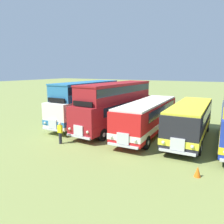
{
  "coord_description": "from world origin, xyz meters",
  "views": [
    {
      "loc": [
        4.84,
        -18.45,
        5.72
      ],
      "look_at": [
        -5.57,
        -0.06,
        1.66
      ],
      "focal_mm": 35.18,
      "sensor_mm": 36.0,
      "label": 1
    }
  ],
  "objects": [
    {
      "name": "cone_near_end",
      "position": [
        3.44,
        -6.55,
        0.3
      ],
      "size": [
        0.36,
        0.36,
        0.6
      ],
      "primitive_type": "cone",
      "color": "orange",
      "rests_on": "ground"
    },
    {
      "name": "bus_fourth_in_row",
      "position": [
        1.77,
        0.15,
        1.75
      ],
      "size": [
        2.87,
        10.26,
        2.99
      ],
      "color": "black",
      "rests_on": "ground"
    },
    {
      "name": "ground_plane",
      "position": [
        0.0,
        0.0,
        0.0
      ],
      "size": [
        200.0,
        200.0,
        0.0
      ],
      "primitive_type": "plane",
      "color": "olive"
    },
    {
      "name": "bus_third_in_row",
      "position": [
        -1.77,
        -0.24,
        1.75
      ],
      "size": [
        2.89,
        10.74,
        2.99
      ],
      "color": "red",
      "rests_on": "ground"
    },
    {
      "name": "marshal_person",
      "position": [
        -6.84,
        -6.06,
        0.89
      ],
      "size": [
        0.36,
        0.24,
        1.73
      ],
      "color": "#23232D",
      "rests_on": "ground"
    },
    {
      "name": "bus_first_in_row",
      "position": [
        -8.86,
        0.23,
        2.47
      ],
      "size": [
        2.73,
        10.12,
        4.49
      ],
      "color": "silver",
      "rests_on": "ground"
    },
    {
      "name": "bus_second_in_row",
      "position": [
        -5.31,
        0.33,
        2.48
      ],
      "size": [
        3.0,
        11.43,
        4.49
      ],
      "color": "maroon",
      "rests_on": "ground"
    }
  ]
}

